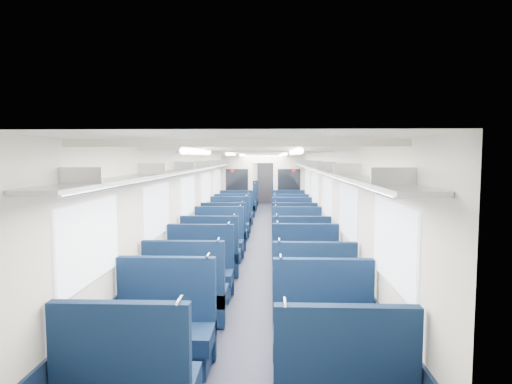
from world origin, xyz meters
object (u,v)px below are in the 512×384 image
(seat_2, at_px, (164,334))
(seat_5, at_px, (313,299))
(seat_6, at_px, (200,275))
(seat_21, at_px, (286,208))
(seat_23, at_px, (285,204))
(seat_11, at_px, (297,244))
(seat_9, at_px, (301,257))
(seat_13, at_px, (294,235))
(seat_26, at_px, (246,198))
(seat_8, at_px, (211,257))
(seat_15, at_px, (292,227))
(seat_24, at_px, (245,201))
(seat_7, at_px, (306,274))
(end_door, at_px, (265,182))
(seat_19, at_px, (288,215))
(bulkhead, at_px, (263,186))
(seat_10, at_px, (219,244))
(seat_20, at_px, (241,207))
(seat_14, at_px, (230,226))
(seat_22, at_px, (243,204))
(seat_3, at_px, (324,337))
(seat_4, at_px, (186,297))
(seat_27, at_px, (284,199))
(seat_16, at_px, (233,220))
(seat_18, at_px, (236,215))
(seat_25, at_px, (284,201))
(seat_12, at_px, (224,235))

(seat_2, height_order, seat_5, same)
(seat_6, xyz_separation_m, seat_21, (1.66, 8.94, 0.00))
(seat_6, distance_m, seat_23, 10.30)
(seat_2, bearing_deg, seat_11, 70.24)
(seat_9, bearing_deg, seat_13, 90.00)
(seat_21, height_order, seat_26, same)
(seat_8, xyz_separation_m, seat_15, (1.66, 3.34, 0.00))
(seat_26, bearing_deg, seat_24, -90.00)
(seat_7, height_order, seat_11, same)
(end_door, height_order, seat_19, end_door)
(bulkhead, bearing_deg, seat_9, -82.82)
(seat_15, bearing_deg, seat_10, -127.49)
(seat_24, bearing_deg, end_door, 72.11)
(seat_11, xyz_separation_m, seat_24, (-1.66, 8.80, 0.00))
(seat_20, bearing_deg, seat_8, -90.00)
(seat_14, relative_size, seat_22, 1.00)
(seat_9, bearing_deg, seat_20, 102.22)
(seat_9, xyz_separation_m, seat_15, (0.00, 3.31, 0.00))
(seat_19, bearing_deg, seat_10, -109.86)
(end_door, xyz_separation_m, seat_3, (0.83, -16.01, -0.64))
(seat_3, bearing_deg, seat_9, 90.00)
(seat_3, bearing_deg, seat_11, 90.00)
(seat_4, distance_m, seat_8, 2.27)
(seat_27, bearing_deg, seat_2, -96.53)
(seat_16, relative_size, seat_18, 1.00)
(seat_10, relative_size, seat_18, 1.00)
(seat_13, height_order, seat_25, same)
(seat_14, xyz_separation_m, seat_25, (1.66, 6.52, 0.00))
(seat_15, relative_size, seat_18, 1.00)
(seat_21, distance_m, seat_25, 2.32)
(seat_13, xyz_separation_m, seat_22, (-1.66, 6.73, 0.00))
(seat_13, height_order, seat_19, same)
(end_door, distance_m, seat_26, 1.73)
(seat_6, distance_m, seat_19, 7.20)
(seat_21, xyz_separation_m, seat_27, (0.00, 3.38, 0.00))
(seat_2, height_order, seat_7, same)
(seat_7, xyz_separation_m, seat_15, (0.00, 4.46, 0.00))
(seat_23, distance_m, seat_24, 1.97)
(seat_5, xyz_separation_m, seat_18, (-1.66, 7.90, 0.00))
(seat_7, bearing_deg, seat_14, 109.72)
(bulkhead, bearing_deg, seat_18, -129.62)
(seat_11, xyz_separation_m, seat_12, (-1.66, 1.05, 0.00))
(seat_2, xyz_separation_m, seat_12, (0.00, 5.67, 0.00))
(seat_4, xyz_separation_m, seat_26, (0.00, 13.45, 0.00))
(seat_8, distance_m, seat_16, 4.57)
(seat_23, bearing_deg, seat_16, -110.88)
(seat_3, relative_size, seat_19, 1.00)
(seat_6, bearing_deg, seat_21, 79.48)
(seat_3, bearing_deg, seat_10, 109.73)
(seat_6, height_order, seat_8, same)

